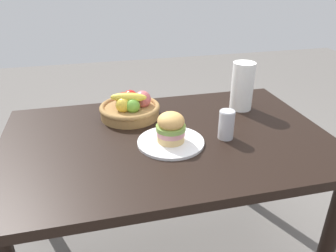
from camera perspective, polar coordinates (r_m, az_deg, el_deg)
dining_table at (r=1.47m, az=-0.10°, el=-5.32°), size 1.40×0.90×0.75m
plate at (r=1.36m, az=0.31°, el=-2.81°), size 0.28×0.28×0.01m
sandwich at (r=1.33m, az=0.32°, el=-0.24°), size 0.12×0.12×0.13m
soda_can at (r=1.40m, az=10.09°, el=0.24°), size 0.07×0.07×0.13m
fruit_basket at (r=1.59m, az=-6.58°, el=3.22°), size 0.29×0.29×0.14m
paper_towel_roll at (r=1.69m, az=12.77°, el=6.75°), size 0.11×0.11×0.24m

